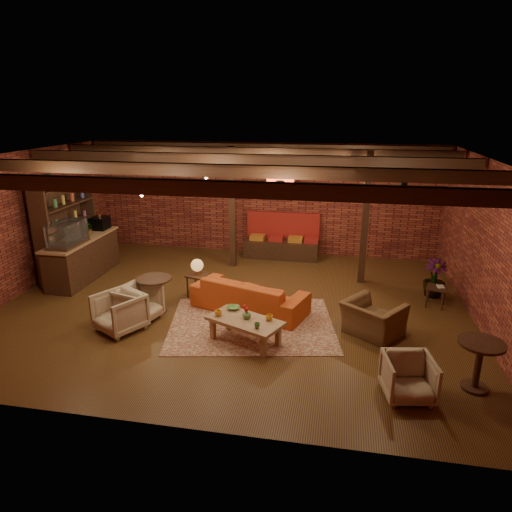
% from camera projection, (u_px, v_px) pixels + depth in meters
% --- Properties ---
extents(floor, '(10.00, 10.00, 0.00)m').
position_uv_depth(floor, '(233.00, 306.00, 9.99)').
color(floor, '#371C0D').
rests_on(floor, ground).
extents(ceiling, '(10.00, 8.00, 0.02)m').
position_uv_depth(ceiling, '(230.00, 158.00, 8.98)').
color(ceiling, black).
rests_on(ceiling, wall_back).
extents(wall_back, '(10.00, 0.02, 3.20)m').
position_uv_depth(wall_back, '(264.00, 199.00, 13.22)').
color(wall_back, maroon).
rests_on(wall_back, ground).
extents(wall_front, '(10.00, 0.02, 3.20)m').
position_uv_depth(wall_front, '(157.00, 320.00, 5.75)').
color(wall_front, maroon).
rests_on(wall_front, ground).
extents(wall_left, '(0.02, 8.00, 3.20)m').
position_uv_depth(wall_left, '(18.00, 225.00, 10.36)').
color(wall_left, maroon).
rests_on(wall_left, ground).
extents(wall_right, '(0.02, 8.00, 3.20)m').
position_uv_depth(wall_right, '(489.00, 249.00, 8.61)').
color(wall_right, maroon).
rests_on(wall_right, ground).
extents(ceiling_beams, '(9.80, 6.40, 0.22)m').
position_uv_depth(ceiling_beams, '(230.00, 164.00, 9.02)').
color(ceiling_beams, black).
rests_on(ceiling_beams, ceiling).
extents(ceiling_pipe, '(9.60, 0.12, 0.12)m').
position_uv_depth(ceiling_pipe, '(247.00, 165.00, 10.58)').
color(ceiling_pipe, black).
rests_on(ceiling_pipe, ceiling).
extents(post_left, '(0.16, 0.16, 3.20)m').
position_uv_depth(post_left, '(232.00, 208.00, 12.01)').
color(post_left, black).
rests_on(post_left, ground).
extents(post_right, '(0.16, 0.16, 3.20)m').
position_uv_depth(post_right, '(365.00, 219.00, 10.86)').
color(post_right, black).
rests_on(post_right, ground).
extents(service_counter, '(0.80, 2.50, 1.60)m').
position_uv_depth(service_counter, '(82.00, 248.00, 11.38)').
color(service_counter, black).
rests_on(service_counter, ground).
extents(plant_counter, '(0.35, 0.39, 0.30)m').
position_uv_depth(plant_counter, '(88.00, 229.00, 11.42)').
color(plant_counter, '#337F33').
rests_on(plant_counter, service_counter).
extents(shelving_hutch, '(0.52, 2.00, 2.40)m').
position_uv_depth(shelving_hutch, '(67.00, 230.00, 11.42)').
color(shelving_hutch, black).
rests_on(shelving_hutch, ground).
extents(banquette, '(2.10, 0.70, 1.00)m').
position_uv_depth(banquette, '(281.00, 241.00, 13.04)').
color(banquette, '#A31F1B').
rests_on(banquette, ground).
extents(service_sign, '(0.86, 0.06, 0.30)m').
position_uv_depth(service_sign, '(280.00, 178.00, 12.04)').
color(service_sign, red).
rests_on(service_sign, ceiling).
extents(ceiling_spotlights, '(6.40, 4.40, 0.28)m').
position_uv_depth(ceiling_spotlights, '(230.00, 175.00, 9.09)').
color(ceiling_spotlights, black).
rests_on(ceiling_spotlights, ceiling).
extents(rug, '(3.64, 3.04, 0.01)m').
position_uv_depth(rug, '(252.00, 324.00, 9.14)').
color(rug, maroon).
rests_on(rug, floor).
extents(sofa, '(2.63, 1.68, 0.72)m').
position_uv_depth(sofa, '(250.00, 295.00, 9.67)').
color(sofa, '#B44319').
rests_on(sofa, floor).
extents(coffee_table, '(1.53, 1.18, 0.72)m').
position_uv_depth(coffee_table, '(245.00, 322.00, 8.34)').
color(coffee_table, brown).
rests_on(coffee_table, floor).
extents(side_table_lamp, '(0.52, 0.52, 0.89)m').
position_uv_depth(side_table_lamp, '(197.00, 268.00, 10.30)').
color(side_table_lamp, black).
rests_on(side_table_lamp, floor).
extents(round_table_left, '(0.73, 0.73, 0.76)m').
position_uv_depth(round_table_left, '(155.00, 289.00, 9.56)').
color(round_table_left, black).
rests_on(round_table_left, floor).
extents(armchair_a, '(0.90, 0.94, 0.79)m').
position_uv_depth(armchair_a, '(138.00, 302.00, 9.21)').
color(armchair_a, beige).
rests_on(armchair_a, floor).
extents(armchair_b, '(1.08, 1.06, 0.83)m').
position_uv_depth(armchair_b, '(119.00, 310.00, 8.79)').
color(armchair_b, beige).
rests_on(armchair_b, floor).
extents(armchair_right, '(1.21, 1.13, 0.89)m').
position_uv_depth(armchair_right, '(373.00, 313.00, 8.61)').
color(armchair_right, brown).
rests_on(armchair_right, floor).
extents(side_table_book, '(0.51, 0.51, 0.47)m').
position_uv_depth(side_table_book, '(437.00, 288.00, 9.85)').
color(side_table_book, black).
rests_on(side_table_book, floor).
extents(round_table_right, '(0.69, 0.69, 0.81)m').
position_uv_depth(round_table_right, '(479.00, 358.00, 6.92)').
color(round_table_right, black).
rests_on(round_table_right, floor).
extents(armchair_far, '(0.81, 0.77, 0.73)m').
position_uv_depth(armchair_far, '(409.00, 376.00, 6.76)').
color(armchair_far, beige).
rests_on(armchair_far, floor).
extents(plant_tall, '(1.56, 1.56, 2.61)m').
position_uv_depth(plant_tall, '(439.00, 242.00, 10.09)').
color(plant_tall, '#4C7F4C').
rests_on(plant_tall, floor).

